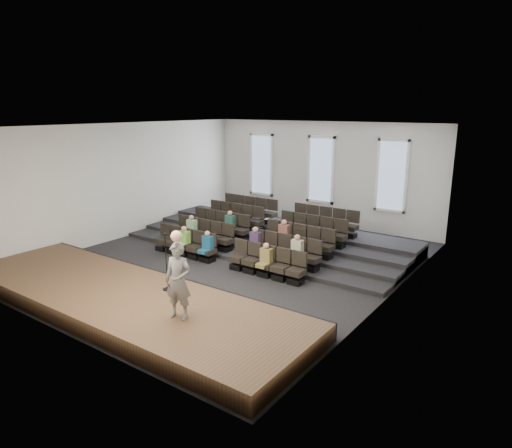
% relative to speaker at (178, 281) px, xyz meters
% --- Properties ---
extents(ground, '(14.00, 14.00, 0.00)m').
position_rel_speaker_xyz_m(ground, '(-2.52, 5.32, -1.48)').
color(ground, black).
rests_on(ground, ground).
extents(ceiling, '(12.00, 14.00, 0.02)m').
position_rel_speaker_xyz_m(ceiling, '(-2.52, 5.32, 3.53)').
color(ceiling, white).
rests_on(ceiling, ground).
extents(wall_back, '(12.00, 0.04, 5.00)m').
position_rel_speaker_xyz_m(wall_back, '(-2.52, 12.34, 1.02)').
color(wall_back, silver).
rests_on(wall_back, ground).
extents(wall_front, '(12.00, 0.04, 5.00)m').
position_rel_speaker_xyz_m(wall_front, '(-2.52, -1.70, 1.02)').
color(wall_front, silver).
rests_on(wall_front, ground).
extents(wall_left, '(0.04, 14.00, 5.00)m').
position_rel_speaker_xyz_m(wall_left, '(-8.54, 5.32, 1.02)').
color(wall_left, silver).
rests_on(wall_left, ground).
extents(wall_right, '(0.04, 14.00, 5.00)m').
position_rel_speaker_xyz_m(wall_right, '(3.50, 5.32, 1.02)').
color(wall_right, silver).
rests_on(wall_right, ground).
extents(stage, '(11.80, 3.60, 0.50)m').
position_rel_speaker_xyz_m(stage, '(-2.52, 0.22, -1.23)').
color(stage, '#4D3421').
rests_on(stage, ground).
extents(stage_lip, '(11.80, 0.06, 0.52)m').
position_rel_speaker_xyz_m(stage_lip, '(-2.52, 1.99, -1.23)').
color(stage_lip, black).
rests_on(stage_lip, ground).
extents(risers, '(11.80, 4.80, 0.60)m').
position_rel_speaker_xyz_m(risers, '(-2.52, 8.49, -1.28)').
color(risers, black).
rests_on(risers, ground).
extents(seating_rows, '(6.80, 4.70, 1.67)m').
position_rel_speaker_xyz_m(seating_rows, '(-2.52, 6.86, -0.80)').
color(seating_rows, black).
rests_on(seating_rows, ground).
extents(windows, '(8.44, 0.10, 3.24)m').
position_rel_speaker_xyz_m(windows, '(-2.52, 12.27, 1.22)').
color(windows, white).
rests_on(windows, wall_back).
extents(audience, '(5.45, 2.64, 1.10)m').
position_rel_speaker_xyz_m(audience, '(-2.52, 5.64, -0.67)').
color(audience, '#78B749').
rests_on(audience, seating_rows).
extents(speaker, '(0.81, 0.63, 1.96)m').
position_rel_speaker_xyz_m(speaker, '(0.00, 0.00, 0.00)').
color(speaker, '#615E5C').
rests_on(speaker, stage).
extents(mic_stand, '(0.28, 0.28, 1.70)m').
position_rel_speaker_xyz_m(mic_stand, '(-1.58, 1.10, -0.47)').
color(mic_stand, black).
rests_on(mic_stand, stage).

